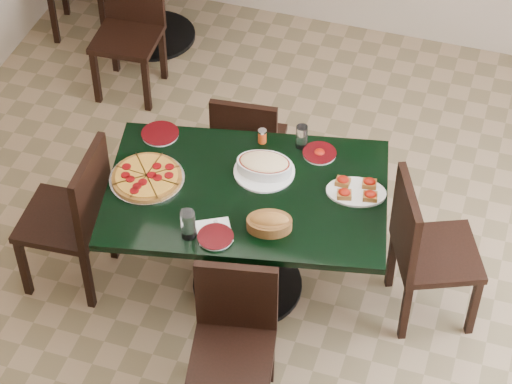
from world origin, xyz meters
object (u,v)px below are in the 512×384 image
(bread_basket, at_px, (269,222))
(chair_near, at_px, (234,334))
(main_table, at_px, (247,215))
(chair_right, at_px, (423,246))
(back_chair_near, at_px, (130,23))
(bruschetta_platter, at_px, (356,190))
(chair_left, at_px, (76,212))
(lasagna_casserole, at_px, (264,166))
(pepperoni_pizza, at_px, (147,177))
(chair_far, at_px, (247,143))

(bread_basket, bearing_deg, chair_near, -109.43)
(main_table, xyz_separation_m, chair_right, (0.91, 0.12, -0.06))
(chair_near, distance_m, back_chair_near, 2.63)
(back_chair_near, xyz_separation_m, bruschetta_platter, (1.83, -1.36, 0.28))
(main_table, relative_size, chair_left, 1.71)
(chair_right, relative_size, lasagna_casserole, 2.86)
(back_chair_near, distance_m, bread_basket, 2.30)
(pepperoni_pizza, bearing_deg, bread_basket, -11.09)
(bread_basket, relative_size, bruschetta_platter, 0.76)
(chair_far, xyz_separation_m, bread_basket, (0.40, -0.88, 0.34))
(main_table, height_order, chair_left, chair_left)
(chair_far, distance_m, lasagna_casserole, 0.66)
(main_table, bearing_deg, bruschetta_platter, 4.31)
(main_table, xyz_separation_m, back_chair_near, (-1.30, 1.51, -0.07))
(chair_left, xyz_separation_m, bruschetta_platter, (1.42, 0.36, 0.26))
(chair_near, xyz_separation_m, chair_right, (0.75, 0.80, 0.04))
(lasagna_casserole, bearing_deg, main_table, -111.78)
(pepperoni_pizza, distance_m, lasagna_casserole, 0.61)
(chair_left, bearing_deg, chair_right, 96.84)
(chair_far, xyz_separation_m, chair_right, (1.12, -0.54, 0.06))
(chair_left, bearing_deg, main_table, 99.58)
(chair_right, bearing_deg, chair_left, 77.36)
(chair_far, bearing_deg, pepperoni_pizza, 61.94)
(back_chair_near, height_order, pepperoni_pizza, back_chair_near)
(chair_left, xyz_separation_m, bread_basket, (1.07, -0.01, 0.27))
(chair_left, bearing_deg, pepperoni_pizza, 105.29)
(back_chair_near, distance_m, pepperoni_pizza, 1.80)
(chair_right, relative_size, back_chair_near, 1.03)
(chair_right, bearing_deg, bruschetta_platter, 62.80)
(chair_near, distance_m, chair_left, 1.14)
(pepperoni_pizza, relative_size, bruschetta_platter, 1.15)
(bread_basket, bearing_deg, chair_far, 98.84)
(bread_basket, height_order, bruschetta_platter, bread_basket)
(back_chair_near, bearing_deg, chair_far, -41.66)
(chair_left, bearing_deg, lasagna_casserole, 107.78)
(main_table, height_order, bruschetta_platter, bruschetta_platter)
(chair_near, relative_size, pepperoni_pizza, 2.17)
(main_table, relative_size, chair_right, 1.73)
(main_table, bearing_deg, chair_left, -178.28)
(chair_left, distance_m, pepperoni_pizza, 0.47)
(chair_right, relative_size, bread_basket, 3.54)
(bruschetta_platter, bearing_deg, chair_right, -13.60)
(main_table, distance_m, chair_left, 0.91)
(back_chair_near, bearing_deg, lasagna_casserole, -48.80)
(chair_near, xyz_separation_m, chair_left, (-1.04, 0.47, 0.05))
(chair_near, distance_m, bruschetta_platter, 0.96)
(chair_near, distance_m, lasagna_casserole, 0.90)
(main_table, distance_m, back_chair_near, 2.00)
(chair_right, relative_size, bruschetta_platter, 2.70)
(lasagna_casserole, bearing_deg, chair_near, -88.06)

